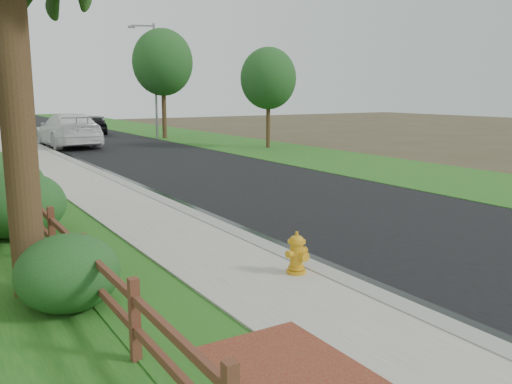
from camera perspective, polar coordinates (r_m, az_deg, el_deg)
ground at (r=8.60m, az=12.34°, el=-12.29°), size 120.00×120.00×0.00m
road at (r=42.03m, az=-17.65°, el=5.53°), size 8.00×90.00×0.02m
curb at (r=41.21m, az=-23.34°, el=5.14°), size 0.40×90.00×0.12m
wet_gutter at (r=41.26m, az=-22.85°, el=5.13°), size 0.50×90.00×0.00m
sidewalk at (r=41.04m, az=-25.13°, el=4.98°), size 2.20×90.00×0.10m
verge_far at (r=44.21m, az=-8.92°, el=6.13°), size 6.00×90.00×0.04m
brick_patch at (r=6.60m, az=4.13°, el=-18.95°), size 1.60×2.40×0.11m
ranch_fence at (r=12.50m, az=-21.77°, el=-2.65°), size 0.12×16.92×1.10m
fire_hydrant at (r=9.74m, az=4.31°, el=-6.54°), size 0.50×0.40×0.76m
white_suv at (r=34.88m, az=-19.17°, el=6.18°), size 2.99×6.96×2.00m
dark_car_mid at (r=44.97m, az=-16.68°, el=6.85°), size 2.57×4.69×1.51m
dark_car_far at (r=51.37m, az=-23.33°, el=6.75°), size 2.03×4.25×1.34m
streetlight at (r=39.23m, az=-10.78°, el=12.06°), size 1.75×0.83×7.92m
shrub_a at (r=8.80m, az=-19.20°, el=-8.04°), size 1.87×1.87×1.18m
shrub_b at (r=13.50m, az=-23.90°, el=-1.22°), size 2.62×2.62×1.53m
shrub_d at (r=16.32m, az=-25.35°, el=0.68°), size 3.01×3.01×1.60m
tree_near_right at (r=32.10m, az=1.31°, el=11.85°), size 3.25×3.25×5.86m
tree_mid_right at (r=39.37m, az=-9.80°, el=13.28°), size 4.21×4.21×7.64m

